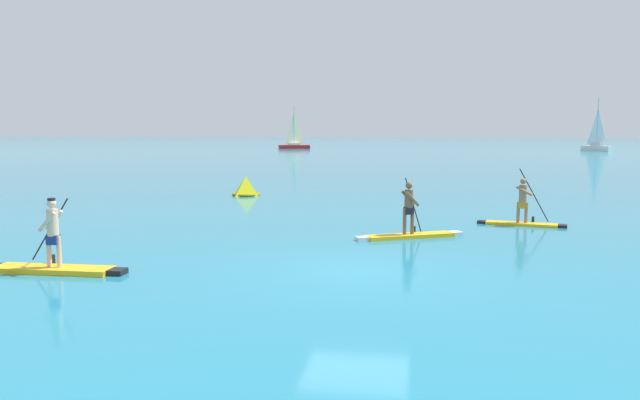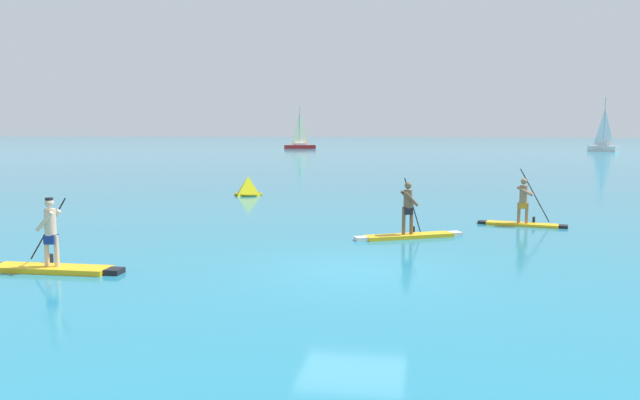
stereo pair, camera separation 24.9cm
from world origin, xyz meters
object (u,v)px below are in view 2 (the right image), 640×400
at_px(paddleboarder_far_right, 523,214).
at_px(race_marker_buoy, 248,187).
at_px(paddleboarder_near_left, 50,258).
at_px(paddleboarder_mid_center, 409,226).
at_px(sailboat_left_horizon, 300,143).
at_px(sailboat_right_horizon, 603,144).

height_order(paddleboarder_far_right, race_marker_buoy, paddleboarder_far_right).
distance_m(paddleboarder_near_left, paddleboarder_far_right, 15.05).
xyz_separation_m(paddleboarder_mid_center, paddleboarder_far_right, (3.81, 3.10, 0.05)).
distance_m(paddleboarder_near_left, sailboat_left_horizon, 88.91).
relative_size(paddleboarder_near_left, sailboat_left_horizon, 0.51).
distance_m(race_marker_buoy, sailboat_right_horizon, 74.97).
relative_size(paddleboarder_near_left, sailboat_right_horizon, 0.46).
xyz_separation_m(race_marker_buoy, sailboat_right_horizon, (34.17, 66.72, 0.67)).
relative_size(paddleboarder_near_left, paddleboarder_mid_center, 1.07).
bearing_deg(sailboat_left_horizon, paddleboarder_near_left, 76.04).
bearing_deg(paddleboarder_mid_center, sailboat_left_horizon, 77.05).
xyz_separation_m(paddleboarder_near_left, sailboat_right_horizon, (34.06, 83.70, 0.77)).
distance_m(paddleboarder_near_left, race_marker_buoy, 16.98).
distance_m(paddleboarder_far_right, sailboat_right_horizon, 77.81).
bearing_deg(sailboat_right_horizon, paddleboarder_near_left, -62.50).
xyz_separation_m(paddleboarder_mid_center, race_marker_buoy, (-8.29, 10.99, 0.06)).
bearing_deg(paddleboarder_far_right, sailboat_left_horizon, 119.03).
height_order(race_marker_buoy, sailboat_right_horizon, sailboat_right_horizon).
height_order(paddleboarder_near_left, race_marker_buoy, paddleboarder_near_left).
bearing_deg(sailboat_left_horizon, paddleboarder_mid_center, 82.09).
bearing_deg(race_marker_buoy, sailboat_right_horizon, 62.88).
distance_m(paddleboarder_mid_center, paddleboarder_far_right, 4.91).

